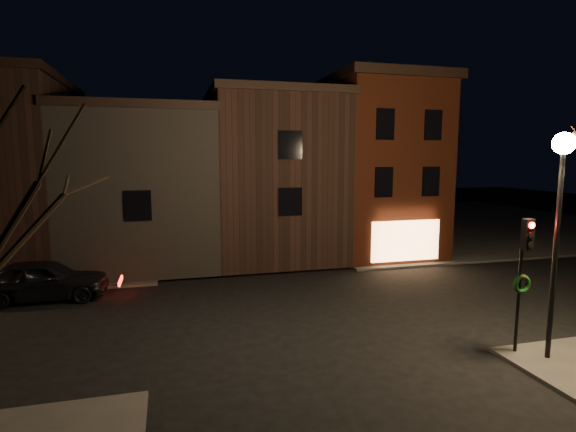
% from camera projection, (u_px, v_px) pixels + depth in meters
% --- Properties ---
extents(ground, '(120.00, 120.00, 0.00)m').
position_uv_depth(ground, '(289.00, 312.00, 17.30)').
color(ground, black).
rests_on(ground, ground).
extents(sidewalk_far_right, '(30.00, 30.00, 0.12)m').
position_uv_depth(sidewalk_far_right, '(442.00, 221.00, 41.53)').
color(sidewalk_far_right, '#2D2B28').
rests_on(sidewalk_far_right, ground).
extents(corner_building, '(6.50, 8.50, 10.50)m').
position_uv_depth(corner_building, '(375.00, 166.00, 27.71)').
color(corner_building, '#41170B').
rests_on(corner_building, ground).
extents(row_building_a, '(7.30, 10.30, 9.40)m').
position_uv_depth(row_building_a, '(269.00, 175.00, 27.12)').
color(row_building_a, black).
rests_on(row_building_a, ground).
extents(row_building_b, '(7.80, 10.30, 8.40)m').
position_uv_depth(row_building_b, '(143.00, 186.00, 25.35)').
color(row_building_b, black).
rests_on(row_building_b, ground).
extents(street_lamp_near, '(0.60, 0.60, 6.48)m').
position_uv_depth(street_lamp_near, '(561.00, 184.00, 12.45)').
color(street_lamp_near, black).
rests_on(street_lamp_near, sidewalk_near_right).
extents(traffic_signal, '(0.58, 0.38, 4.05)m').
position_uv_depth(traffic_signal, '(524.00, 265.00, 13.08)').
color(traffic_signal, black).
rests_on(traffic_signal, sidewalk_near_right).
extents(parked_car_a, '(5.08, 2.11, 1.72)m').
position_uv_depth(parked_car_a, '(43.00, 280.00, 18.66)').
color(parked_car_a, black).
rests_on(parked_car_a, ground).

